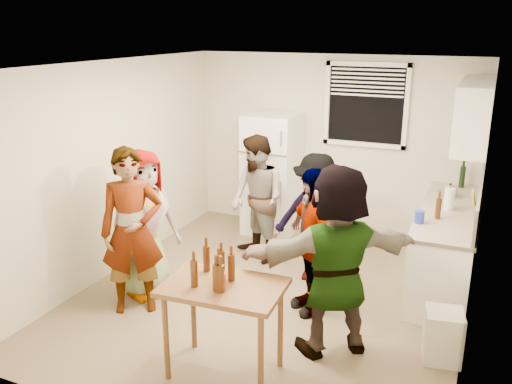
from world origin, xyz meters
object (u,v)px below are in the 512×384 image
at_px(trash_bin, 443,334).
at_px(guest_back_left, 257,259).
at_px(serving_table, 225,372).
at_px(guest_stripe, 138,308).
at_px(refrigerator, 272,174).
at_px(wine_bottle, 461,187).
at_px(guest_back_right, 314,278).
at_px(beer_bottle_counter, 437,219).
at_px(guest_black, 310,309).
at_px(guest_grey, 148,292).
at_px(kettle, 449,197).
at_px(guest_orange, 332,348).
at_px(beer_bottle_table, 220,283).
at_px(blue_cup, 419,223).
at_px(red_cup, 221,287).

relative_size(trash_bin, guest_back_left, 0.30).
xyz_separation_m(serving_table, guest_stripe, (-1.35, 0.61, 0.00)).
distance_m(refrigerator, wine_bottle, 2.51).
bearing_deg(refrigerator, guest_back_right, -50.06).
xyz_separation_m(guest_stripe, guest_back_right, (1.50, 1.42, 0.00)).
xyz_separation_m(beer_bottle_counter, guest_black, (-1.11, -0.83, -0.90)).
bearing_deg(guest_grey, trash_bin, -64.85).
height_order(guest_grey, guest_back_left, guest_back_left).
relative_size(kettle, guest_orange, 0.13).
xyz_separation_m(kettle, beer_bottle_counter, (-0.05, -0.83, -0.00)).
xyz_separation_m(refrigerator, serving_table, (0.90, -3.29, -0.85)).
relative_size(serving_table, guest_stripe, 0.57).
relative_size(wine_bottle, guest_orange, 0.15).
height_order(kettle, beer_bottle_table, kettle).
bearing_deg(refrigerator, guest_stripe, -99.48).
distance_m(beer_bottle_counter, guest_back_left, 2.33).
distance_m(kettle, beer_bottle_counter, 0.83).
bearing_deg(trash_bin, guest_grey, 179.79).
bearing_deg(blue_cup, guest_stripe, -153.15).
bearing_deg(guest_back_right, beer_bottle_counter, -1.33).
relative_size(beer_bottle_counter, guest_black, 0.15).
bearing_deg(refrigerator, beer_bottle_counter, -25.63).
bearing_deg(beer_bottle_counter, guest_back_right, -174.34).
xyz_separation_m(wine_bottle, guest_back_right, (-1.45, -1.46, -0.90)).
bearing_deg(guest_grey, beer_bottle_table, -98.59).
height_order(guest_black, guest_orange, guest_orange).
xyz_separation_m(beer_bottle_counter, guest_stripe, (-2.80, -1.55, -0.90)).
xyz_separation_m(kettle, guest_black, (-1.16, -1.66, -0.90)).
xyz_separation_m(serving_table, red_cup, (0.00, -0.05, 0.83)).
xyz_separation_m(trash_bin, guest_back_left, (-2.38, 1.33, -0.25)).
xyz_separation_m(guest_stripe, guest_black, (1.68, 0.72, 0.00)).
bearing_deg(guest_grey, wine_bottle, -24.95).
bearing_deg(guest_back_left, guest_black, -8.73).
bearing_deg(wine_bottle, beer_bottle_table, -115.20).
height_order(guest_back_left, guest_orange, guest_back_left).
xyz_separation_m(beer_bottle_counter, trash_bin, (0.24, -1.21, -0.65)).
bearing_deg(guest_back_right, refrigerator, 122.95).
height_order(guest_back_right, guest_orange, guest_back_right).
xyz_separation_m(blue_cup, serving_table, (-1.29, -1.95, -0.90)).
xyz_separation_m(beer_bottle_counter, beer_bottle_table, (-1.49, -2.15, -0.07)).
height_order(trash_bin, guest_back_left, trash_bin).
bearing_deg(guest_black, serving_table, -58.34).
relative_size(refrigerator, serving_table, 1.73).
bearing_deg(trash_bin, wine_bottle, 91.99).
xyz_separation_m(refrigerator, beer_bottle_counter, (2.35, -1.13, 0.05)).
relative_size(red_cup, guest_grey, 0.08).
distance_m(wine_bottle, guest_back_right, 2.24).
relative_size(trash_bin, beer_bottle_table, 2.02).
height_order(beer_bottle_counter, trash_bin, beer_bottle_counter).
relative_size(refrigerator, kettle, 7.54).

